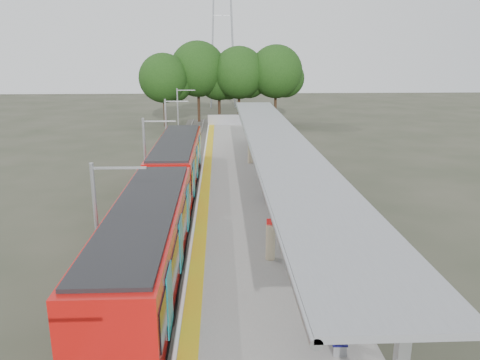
% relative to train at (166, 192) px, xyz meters
% --- Properties ---
extents(trackbed, '(3.00, 70.00, 0.24)m').
position_rel_train_xyz_m(trackbed, '(-0.00, 5.78, -1.93)').
color(trackbed, '#59544C').
rests_on(trackbed, ground).
extents(platform, '(6.00, 50.00, 1.00)m').
position_rel_train_xyz_m(platform, '(4.50, 5.78, -1.55)').
color(platform, gray).
rests_on(platform, ground).
extents(tactile_strip, '(0.60, 50.00, 0.02)m').
position_rel_train_xyz_m(tactile_strip, '(1.95, 5.78, -1.04)').
color(tactile_strip, gold).
rests_on(tactile_strip, platform).
extents(end_fence, '(6.00, 0.10, 1.20)m').
position_rel_train_xyz_m(end_fence, '(4.50, 30.73, -0.45)').
color(end_fence, '#9EA0A5').
rests_on(end_fence, platform).
extents(train, '(2.74, 27.60, 3.62)m').
position_rel_train_xyz_m(train, '(0.00, 0.00, 0.00)').
color(train, black).
rests_on(train, ground).
extents(canopy, '(3.27, 38.00, 3.66)m').
position_rel_train_xyz_m(canopy, '(6.11, 1.97, 2.15)').
color(canopy, '#9EA0A5').
rests_on(canopy, platform).
extents(tree_cluster, '(21.02, 9.43, 10.76)m').
position_rel_train_xyz_m(tree_cluster, '(3.23, 38.36, 4.58)').
color(tree_cluster, '#382316').
rests_on(tree_cluster, ground).
extents(catenary_masts, '(2.08, 48.16, 5.40)m').
position_rel_train_xyz_m(catenary_masts, '(-1.72, 4.78, 0.86)').
color(catenary_masts, '#9EA0A5').
rests_on(catenary_masts, ground).
extents(bench_near, '(0.50, 1.43, 0.97)m').
position_rel_train_xyz_m(bench_near, '(6.17, -12.23, -0.54)').
color(bench_near, '#0F0E46').
rests_on(bench_near, platform).
extents(bench_mid, '(0.62, 1.49, 0.99)m').
position_rel_train_xyz_m(bench_mid, '(6.11, 1.89, -0.53)').
color(bench_mid, '#0F0E46').
rests_on(bench_mid, platform).
extents(bench_far, '(0.96, 1.49, 0.98)m').
position_rel_train_xyz_m(bench_far, '(7.05, 20.72, -0.54)').
color(bench_far, '#0F0E46').
rests_on(bench_far, platform).
extents(info_pillar_near, '(0.40, 0.40, 1.77)m').
position_rel_train_xyz_m(info_pillar_near, '(4.96, -6.26, -0.28)').
color(info_pillar_near, beige).
rests_on(info_pillar_near, platform).
extents(info_pillar_far, '(0.40, 0.40, 1.78)m').
position_rel_train_xyz_m(info_pillar_far, '(5.24, 11.17, -0.28)').
color(info_pillar_far, beige).
rests_on(info_pillar_far, platform).
extents(litter_bin, '(0.56, 0.56, 1.02)m').
position_rel_train_xyz_m(litter_bin, '(6.58, -3.69, -0.54)').
color(litter_bin, '#9EA0A5').
rests_on(litter_bin, platform).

